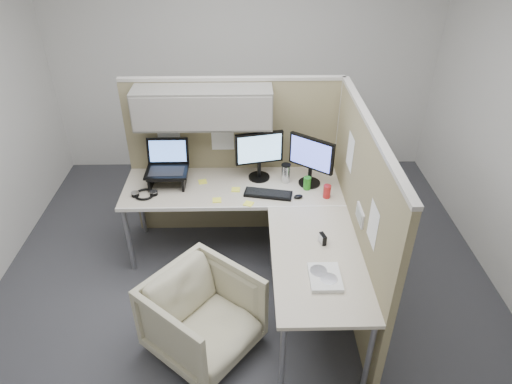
{
  "coord_description": "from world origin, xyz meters",
  "views": [
    {
      "loc": [
        0.03,
        -2.98,
        2.96
      ],
      "look_at": [
        0.1,
        0.25,
        0.85
      ],
      "focal_mm": 32.0,
      "sensor_mm": 36.0,
      "label": 1
    }
  ],
  "objects_px": {
    "monitor_left": "(259,152)",
    "office_chair": "(203,313)",
    "desk": "(259,216)",
    "keyboard": "(268,194)"
  },
  "relations": [
    {
      "from": "office_chair",
      "to": "monitor_left",
      "type": "xyz_separation_m",
      "value": [
        0.45,
        1.32,
        0.64
      ]
    },
    {
      "from": "desk",
      "to": "office_chair",
      "type": "xyz_separation_m",
      "value": [
        -0.44,
        -0.77,
        -0.32
      ]
    },
    {
      "from": "desk",
      "to": "office_chair",
      "type": "relative_size",
      "value": 2.75
    },
    {
      "from": "monitor_left",
      "to": "keyboard",
      "type": "relative_size",
      "value": 1.11
    },
    {
      "from": "desk",
      "to": "monitor_left",
      "type": "relative_size",
      "value": 4.29
    },
    {
      "from": "desk",
      "to": "monitor_left",
      "type": "height_order",
      "value": "monitor_left"
    },
    {
      "from": "desk",
      "to": "keyboard",
      "type": "xyz_separation_m",
      "value": [
        0.09,
        0.26,
        0.05
      ]
    },
    {
      "from": "monitor_left",
      "to": "keyboard",
      "type": "xyz_separation_m",
      "value": [
        0.07,
        -0.3,
        -0.26
      ]
    },
    {
      "from": "monitor_left",
      "to": "desk",
      "type": "bearing_deg",
      "value": -103.81
    },
    {
      "from": "monitor_left",
      "to": "office_chair",
      "type": "bearing_deg",
      "value": -121.26
    }
  ]
}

